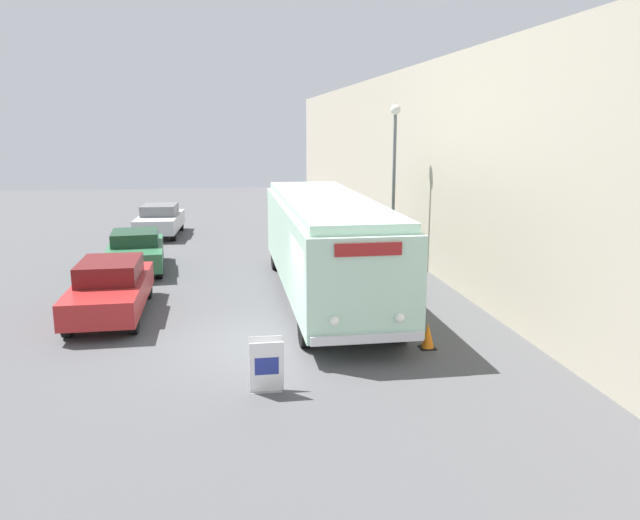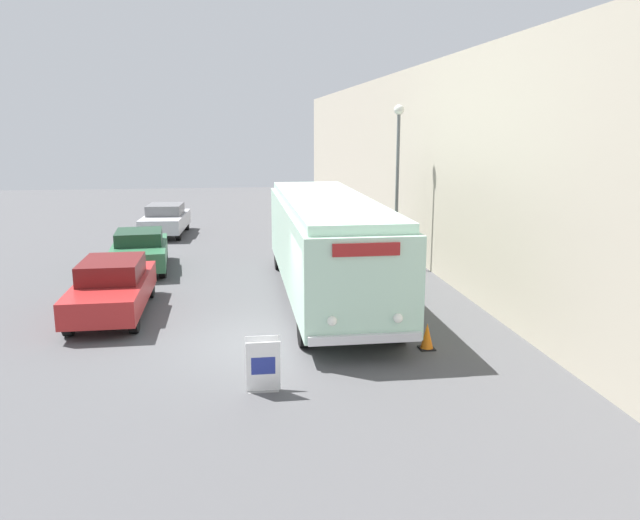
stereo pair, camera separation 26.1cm
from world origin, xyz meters
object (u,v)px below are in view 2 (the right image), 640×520
object	(u,v)px
sign_board	(263,366)
parked_car_far	(165,219)
vintage_bus	(327,241)
traffic_cone	(427,336)
streetlamp	(398,163)
parked_car_mid	(140,250)
parked_car_near	(112,287)

from	to	relation	value
sign_board	parked_car_far	bearing A→B (deg)	101.28
sign_board	vintage_bus	bearing A→B (deg)	71.10
parked_car_far	traffic_cone	size ratio (longest dim) A/B	7.11
parked_car_far	traffic_cone	xyz separation A→B (m)	(7.71, -17.05, -0.46)
vintage_bus	streetlamp	bearing A→B (deg)	50.32
parked_car_mid	vintage_bus	bearing A→B (deg)	-42.10
parked_car_near	parked_car_far	xyz separation A→B (m)	(0.12, 13.15, -0.02)
streetlamp	parked_car_near	world-z (taller)	streetlamp
parked_car_far	parked_car_near	bearing A→B (deg)	-87.23
sign_board	streetlamp	xyz separation A→B (m)	(5.41, 10.42, 3.35)
sign_board	parked_car_near	distance (m)	6.96
parked_car_mid	parked_car_near	bearing A→B (deg)	-94.36
sign_board	traffic_cone	size ratio (longest dim) A/B	1.73
streetlamp	parked_car_near	size ratio (longest dim) A/B	1.23
parked_car_near	traffic_cone	world-z (taller)	parked_car_near
vintage_bus	parked_car_far	world-z (taller)	vintage_bus
streetlamp	parked_car_mid	size ratio (longest dim) A/B	1.34
vintage_bus	streetlamp	size ratio (longest dim) A/B	1.91
parked_car_mid	streetlamp	bearing A→B (deg)	-10.58
vintage_bus	sign_board	world-z (taller)	vintage_bus
vintage_bus	traffic_cone	bearing A→B (deg)	-70.71
streetlamp	traffic_cone	world-z (taller)	streetlamp
vintage_bus	parked_car_mid	world-z (taller)	vintage_bus
parked_car_near	parked_car_mid	distance (m)	5.61
traffic_cone	sign_board	bearing A→B (deg)	-154.75
vintage_bus	sign_board	distance (m)	7.12
parked_car_near	streetlamp	bearing A→B (deg)	26.14
vintage_bus	parked_car_far	bearing A→B (deg)	116.21
sign_board	parked_car_mid	distance (m)	12.03
streetlamp	traffic_cone	size ratio (longest dim) A/B	9.41
vintage_bus	parked_car_mid	bearing A→B (deg)	142.68
traffic_cone	parked_car_near	bearing A→B (deg)	153.54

